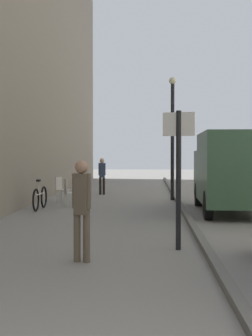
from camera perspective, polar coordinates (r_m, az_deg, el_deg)
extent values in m
plane|color=gray|center=(13.96, 0.68, -5.66)|extent=(80.00, 80.00, 0.00)
cube|color=#615F5B|center=(13.98, 7.20, -5.41)|extent=(0.16, 40.00, 0.12)
cylinder|color=brown|center=(7.88, -6.00, -8.50)|extent=(0.12, 0.12, 0.79)
cylinder|color=brown|center=(7.81, -4.85, -8.59)|extent=(0.12, 0.12, 0.79)
cube|color=brown|center=(7.75, -5.45, -3.18)|extent=(0.26, 0.24, 0.68)
cylinder|color=brown|center=(7.79, -6.27, -2.78)|extent=(0.09, 0.09, 0.57)
cylinder|color=brown|center=(7.69, -4.62, -2.83)|extent=(0.09, 0.09, 0.57)
sphere|color=#9E755B|center=(7.72, -5.45, 0.13)|extent=(0.22, 0.22, 0.22)
cylinder|color=black|center=(20.64, -3.17, -2.21)|extent=(0.11, 0.11, 0.76)
cylinder|color=black|center=(20.61, -2.73, -2.21)|extent=(0.11, 0.11, 0.76)
cube|color=#2D3851|center=(20.59, -2.95, -0.27)|extent=(0.23, 0.20, 0.64)
cylinder|color=#2D3851|center=(20.61, -3.26, -0.13)|extent=(0.09, 0.09, 0.55)
cylinder|color=#2D3851|center=(20.56, -2.64, -0.13)|extent=(0.09, 0.09, 0.55)
sphere|color=tan|center=(20.58, -2.95, 0.92)|extent=(0.21, 0.21, 0.21)
cube|color=#335138|center=(14.02, 13.19, 0.00)|extent=(2.05, 3.58, 2.08)
cube|color=#335138|center=(16.46, 11.88, -0.65)|extent=(2.00, 1.42, 1.56)
cube|color=black|center=(16.92, 11.67, 0.58)|extent=(1.65, 0.08, 0.69)
cylinder|color=black|center=(16.27, 8.83, -3.21)|extent=(0.24, 0.81, 0.80)
cylinder|color=black|center=(16.51, 14.97, -3.18)|extent=(0.24, 0.81, 0.80)
cylinder|color=black|center=(12.92, 10.01, -4.49)|extent=(0.24, 0.81, 0.80)
cylinder|color=black|center=(8.75, 6.44, -1.53)|extent=(0.10, 0.10, 2.60)
cube|color=white|center=(8.75, 6.47, 5.35)|extent=(0.59, 0.17, 0.44)
cylinder|color=black|center=(18.13, 5.71, 3.16)|extent=(0.14, 0.14, 4.50)
sphere|color=beige|center=(18.34, 5.73, 10.58)|extent=(0.28, 0.28, 0.28)
torus|color=black|center=(15.78, -10.01, -3.51)|extent=(0.07, 0.72, 0.72)
torus|color=black|center=(14.77, -10.96, -3.88)|extent=(0.07, 0.72, 0.72)
cylinder|color=silver|center=(15.26, -10.48, -3.13)|extent=(0.06, 0.95, 0.05)
cylinder|color=silver|center=(15.06, -10.65, -2.35)|extent=(0.04, 0.04, 0.40)
cube|color=black|center=(15.05, -10.66, -1.52)|extent=(0.10, 0.24, 0.06)
cylinder|color=#B7B2A8|center=(17.44, -6.84, -3.45)|extent=(0.04, 0.04, 0.45)
cylinder|color=#B7B2A8|center=(17.11, -7.41, -3.55)|extent=(0.04, 0.04, 0.45)
cylinder|color=#B7B2A8|center=(17.62, -7.92, -3.40)|extent=(0.04, 0.04, 0.45)
cylinder|color=#B7B2A8|center=(17.29, -8.51, -3.50)|extent=(0.04, 0.04, 0.45)
cube|color=#B7B2A8|center=(17.34, -7.67, -2.67)|extent=(0.55, 0.55, 0.04)
cube|color=#B7B2A8|center=(17.42, -8.26, -1.84)|extent=(0.17, 0.43, 0.45)
cylinder|color=#B7B2A8|center=(16.18, -6.15, -3.85)|extent=(0.04, 0.04, 0.45)
cylinder|color=#B7B2A8|center=(15.81, -5.88, -3.98)|extent=(0.04, 0.04, 0.45)
cylinder|color=#B7B2A8|center=(16.11, -7.46, -3.88)|extent=(0.04, 0.04, 0.45)
cylinder|color=#B7B2A8|center=(15.74, -7.22, -4.01)|extent=(0.04, 0.04, 0.45)
cube|color=#B7B2A8|center=(15.94, -6.68, -3.05)|extent=(0.57, 0.57, 0.04)
cube|color=#B7B2A8|center=(15.88, -7.39, -2.18)|extent=(0.19, 0.43, 0.45)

